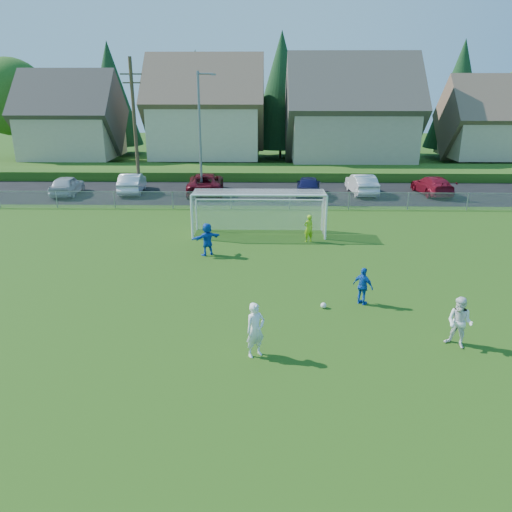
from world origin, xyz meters
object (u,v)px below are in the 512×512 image
object	(u,v)px
player_white_b	(460,323)
player_blue_b	(207,239)
car_b	(132,183)
car_c	(206,183)
soccer_ball	(323,305)
goalkeeper	(309,228)
player_white_a	(255,330)
player_blue_a	(363,286)
car_f	(362,184)
soccer_goal	(259,206)
car_a	(67,185)
car_e	(308,186)
car_g	(432,185)

from	to	relation	value
player_white_b	player_blue_b	xyz separation A→B (m)	(-9.12, 9.04, -0.03)
car_b	car_c	size ratio (longest dim) A/B	0.81
soccer_ball	goalkeeper	size ratio (longest dim) A/B	0.15
player_white_a	player_blue_a	bearing A→B (deg)	10.51
car_f	player_blue_b	bearing A→B (deg)	51.88
soccer_ball	player_blue_a	distance (m)	1.71
soccer_goal	car_f	bearing A→B (deg)	55.21
car_b	car_f	size ratio (longest dim) A/B	1.00
player_blue_b	player_blue_a	bearing A→B (deg)	106.46
player_white_a	player_blue_b	distance (m)	10.09
soccer_ball	car_a	world-z (taller)	car_a
player_white_b	player_blue_a	size ratio (longest dim) A/B	1.15
player_blue_a	goalkeeper	bearing A→B (deg)	-36.48
player_blue_a	car_e	xyz separation A→B (m)	(-0.52, 20.14, 0.02)
player_white_a	car_e	distance (m)	24.36
player_blue_a	car_b	world-z (taller)	car_b
player_white_b	soccer_goal	world-z (taller)	soccer_goal
goalkeeper	car_e	world-z (taller)	car_e
soccer_ball	player_blue_b	distance (m)	8.06
car_a	car_c	distance (m)	10.66
player_white_a	player_white_b	bearing A→B (deg)	-27.77
goalkeeper	soccer_goal	xyz separation A→B (m)	(-2.69, 1.49, 0.88)
car_c	car_f	xyz separation A→B (m)	(12.14, 0.17, -0.03)
player_blue_a	car_c	size ratio (longest dim) A/B	0.26
player_white_b	car_f	distance (m)	24.12
player_blue_a	player_blue_b	xyz separation A→B (m)	(-6.64, 5.78, 0.08)
player_blue_a	goalkeeper	world-z (taller)	goalkeeper
car_b	car_c	bearing A→B (deg)	172.10
player_blue_a	car_g	world-z (taller)	player_blue_a
car_f	car_g	size ratio (longest dim) A/B	0.96
soccer_ball	player_blue_b	world-z (taller)	player_blue_b
player_blue_b	car_a	xyz separation A→B (m)	(-12.46, 14.21, -0.08)
player_blue_a	car_c	distance (m)	22.33
car_f	soccer_goal	distance (m)	13.70
car_a	car_b	distance (m)	4.91
player_blue_a	player_blue_b	world-z (taller)	player_blue_b
player_white_b	player_blue_a	world-z (taller)	player_white_b
car_e	car_f	xyz separation A→B (m)	(4.19, 0.70, 0.01)
player_blue_b	car_c	xyz separation A→B (m)	(-1.82, 14.89, -0.02)
car_c	player_blue_a	bearing A→B (deg)	108.34
car_e	car_f	size ratio (longest dim) A/B	0.95
soccer_ball	car_e	distance (m)	20.58
car_b	soccer_goal	world-z (taller)	soccer_goal
car_c	car_a	bearing A→B (deg)	-0.32
player_white_b	car_g	world-z (taller)	player_white_b
player_blue_b	car_b	bearing A→B (deg)	-95.68
player_blue_b	car_a	distance (m)	18.90
player_blue_a	player_blue_b	bearing A→B (deg)	2.41
car_a	car_b	world-z (taller)	car_b
car_c	player_white_a	bearing A→B (deg)	96.26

